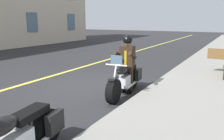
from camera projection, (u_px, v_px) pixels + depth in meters
The scene contains 5 objects.
ground_plane at pixel (86, 86), 7.65m from camera, with size 80.00×80.00×0.00m, color #28282B.
lane_center_stripe at pixel (42, 79), 8.61m from camera, with size 60.00×0.16×0.01m, color #E5DB4C.
motorcycle_main at pixel (125, 79), 6.76m from camera, with size 2.22×0.73×1.26m.
rider_main at pixel (127, 59), 6.81m from camera, with size 0.66×0.59×1.74m.
motorcycle_parked at pixel (17, 140), 3.34m from camera, with size 2.21×0.82×1.26m.
Camera 1 is at (5.98, 4.38, 2.17)m, focal length 36.60 mm.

